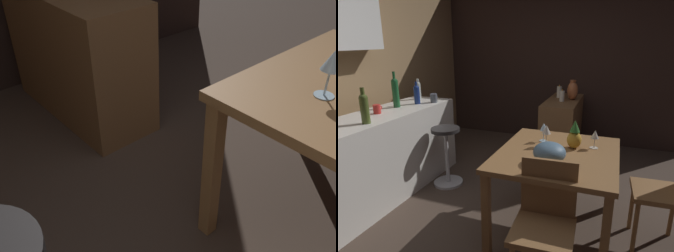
% 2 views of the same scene
% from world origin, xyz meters
% --- Properties ---
extents(sideboard_cabinet, '(1.10, 0.44, 0.82)m').
position_xyz_m(sideboard_cabinet, '(1.84, -0.09, 0.41)').
color(sideboard_cabinet, brown).
rests_on(sideboard_cabinet, ground_plane).
extents(wine_glass_center, '(0.07, 0.07, 0.17)m').
position_xyz_m(wine_glass_center, '(0.24, -0.19, 0.87)').
color(wine_glass_center, silver).
rests_on(wine_glass_center, dining_table).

